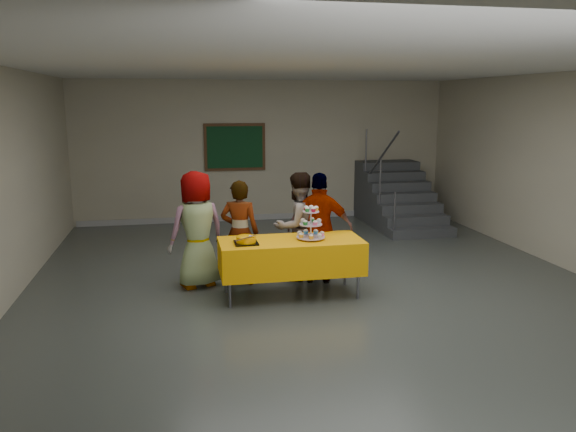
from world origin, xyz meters
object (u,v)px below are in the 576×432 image
bear_cake (246,239)px  schoolchild_b (240,233)px  schoolchild_c (298,226)px  staircase (396,200)px  schoolchild_a (197,229)px  noticeboard (235,147)px  schoolchild_d (320,228)px  cupcake_stand (311,226)px  bake_table (291,256)px

bear_cake → schoolchild_b: size_ratio=0.24×
schoolchild_c → staircase: 4.47m
bear_cake → staircase: staircase is taller
schoolchild_a → schoolchild_b: size_ratio=1.10×
staircase → noticeboard: noticeboard is taller
schoolchild_c → schoolchild_d: bearing=122.6°
schoolchild_a → schoolchild_b: (0.59, 0.01, -0.07)m
cupcake_stand → staircase: bearing=55.3°
schoolchild_b → schoolchild_c: schoolchild_c is taller
schoolchild_a → noticeboard: (0.99, 4.30, 0.78)m
bake_table → schoolchild_d: 0.77m
bake_table → staircase: bearing=52.8°
bake_table → schoolchild_a: schoolchild_a is taller
cupcake_stand → noticeboard: (-0.47, 4.96, 0.65)m
schoolchild_a → schoolchild_c: 1.44m
schoolchild_b → bear_cake: bearing=107.3°
schoolchild_d → schoolchild_c: bearing=-19.0°
schoolchild_b → cupcake_stand: bearing=159.8°
schoolchild_b → noticeboard: (0.39, 4.29, 0.86)m
bake_table → noticeboard: noticeboard is taller
schoolchild_c → bear_cake: bearing=21.3°
schoolchild_b → staircase: size_ratio=0.62×
schoolchild_c → noticeboard: bearing=-105.8°
schoolchild_c → schoolchild_d: 0.35m
staircase → schoolchild_d: bearing=-125.8°
bake_table → noticeboard: size_ratio=1.45×
schoolchild_a → schoolchild_b: bearing=159.0°
schoolchild_d → noticeboard: size_ratio=1.22×
schoolchild_d → noticeboard: noticeboard is taller
bake_table → noticeboard: 5.06m
schoolchild_a → schoolchild_c: bearing=160.9°
bear_cake → staircase: (3.72, 4.19, -0.34)m
bear_cake → schoolchild_c: size_ratio=0.23×
cupcake_stand → staircase: size_ratio=0.19×
bear_cake → schoolchild_a: bearing=128.9°
bear_cake → schoolchild_d: 1.27m
schoolchild_d → schoolchild_a: bearing=11.8°
schoolchild_d → noticeboard: 4.57m
bake_table → schoolchild_b: (-0.60, 0.66, 0.19)m
schoolchild_c → noticeboard: size_ratio=1.21×
noticeboard → schoolchild_b: bearing=-95.2°
schoolchild_a → staircase: size_ratio=0.68×
bear_cake → schoolchild_c: (0.85, 0.79, -0.04)m
schoolchild_a → schoolchild_d: schoolchild_a is taller
bear_cake → schoolchild_b: schoolchild_b is taller
cupcake_stand → noticeboard: 5.02m
cupcake_stand → noticeboard: noticeboard is taller
schoolchild_a → schoolchild_c: (1.44, 0.06, -0.03)m
bear_cake → schoolchild_c: bearing=43.2°
schoolchild_a → cupcake_stand: bearing=134.1°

